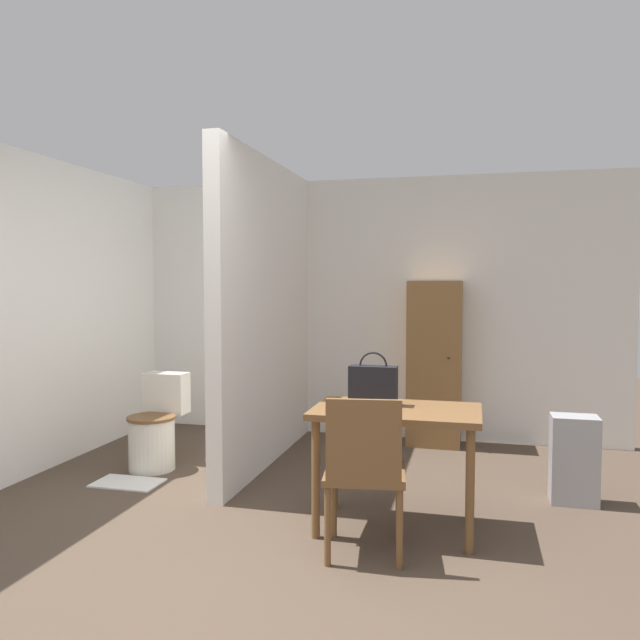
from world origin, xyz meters
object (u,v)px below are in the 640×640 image
object	(u,v)px
wooden_chair	(364,469)
wooden_cabinet	(434,363)
space_heater	(574,459)
dining_table	(396,425)
toilet	(156,429)
handbag	(373,384)

from	to	relation	value
wooden_chair	wooden_cabinet	bearing A→B (deg)	77.65
space_heater	wooden_cabinet	bearing A→B (deg)	127.62
wooden_cabinet	space_heater	world-z (taller)	wooden_cabinet
dining_table	space_heater	world-z (taller)	dining_table
space_heater	toilet	bearing A→B (deg)	179.03
handbag	space_heater	size ratio (longest dim) A/B	0.55
handbag	wooden_cabinet	distance (m)	2.02
toilet	space_heater	distance (m)	3.17
dining_table	wooden_chair	world-z (taller)	wooden_chair
toilet	handbag	bearing A→B (deg)	-20.92
wooden_chair	space_heater	bearing A→B (deg)	36.32
wooden_chair	handbag	xyz separation A→B (m)	(-0.04, 0.52, 0.37)
handbag	wooden_cabinet	bearing A→B (deg)	82.99
dining_table	space_heater	size ratio (longest dim) A/B	1.67
handbag	wooden_cabinet	world-z (taller)	wooden_cabinet
toilet	handbag	distance (m)	2.10
toilet	space_heater	size ratio (longest dim) A/B	1.25
handbag	toilet	bearing A→B (deg)	159.08
dining_table	toilet	size ratio (longest dim) A/B	1.34
wooden_cabinet	wooden_chair	bearing A→B (deg)	-94.70
wooden_chair	space_heater	distance (m)	1.73
dining_table	wooden_chair	xyz separation A→B (m)	(-0.12, -0.44, -0.14)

